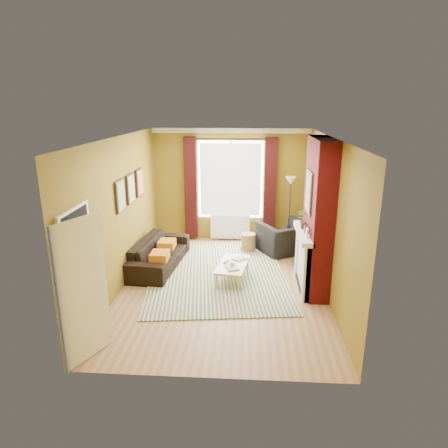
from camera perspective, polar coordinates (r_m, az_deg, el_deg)
The scene contains 12 objects.
ground at distance 7.81m, azimuth -0.12°, elevation -8.64°, with size 5.50×5.50×0.00m, color #956943.
room_walls at distance 7.57m, azimuth 4.83°, elevation 1.67°, with size 3.82×5.54×2.83m.
striped_rug at distance 8.32m, azimuth -0.99°, elevation -6.91°, with size 3.15×4.06×0.02m.
sofa at distance 8.63m, azimuth -9.23°, elevation -4.13°, with size 2.07×0.81×0.61m, color black.
armchair at distance 9.41m, azimuth 8.69°, elevation -1.95°, with size 1.10×0.96×0.72m, color black.
coffee_table at distance 7.86m, azimuth 1.24°, elevation -5.94°, with size 0.69×1.13×0.35m.
wicker_stool at distance 9.47m, azimuth 3.51°, elevation -2.62°, with size 0.41×0.41×0.42m.
floor_lamp at distance 9.57m, azimuth 9.45°, elevation 4.53°, with size 0.32×0.32×1.72m.
book_a at distance 7.61m, azimuth 0.36°, elevation -6.30°, with size 0.23×0.31×0.03m, color #999999.
book_b at distance 8.16m, azimuth 1.70°, elevation -4.70°, with size 0.22×0.30×0.02m, color #999999.
mug at distance 7.65m, azimuth 1.17°, elevation -5.90°, with size 0.10×0.10×0.10m, color #999999.
tv_remote at distance 7.91m, azimuth 0.31°, elevation -5.40°, with size 0.12×0.17×0.02m.
Camera 1 is at (0.47, -7.03, 3.36)m, focal length 32.00 mm.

